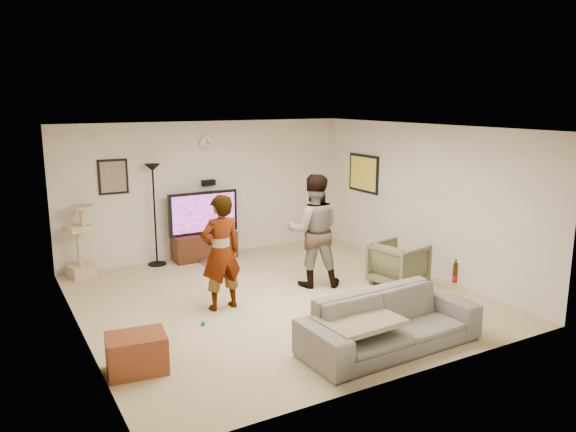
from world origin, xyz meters
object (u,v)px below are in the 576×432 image
floor_lamp (155,215)px  armchair (399,264)px  beer_bottle (455,273)px  person_left (221,252)px  sofa (390,322)px  tv (203,213)px  tv_stand (204,246)px  side_table (137,353)px  person_right (314,231)px  cat_tree (79,241)px

floor_lamp → armchair: 4.26m
floor_lamp → beer_bottle: 5.27m
person_left → sofa: size_ratio=0.74×
tv → beer_bottle: tv is taller
tv_stand → side_table: bearing=-120.6°
sofa → side_table: bearing=160.3°
person_right → armchair: size_ratio=2.36×
tv → cat_tree: bearing=-179.9°
armchair → cat_tree: bearing=45.0°
tv_stand → sofa: sofa is taller
side_table → person_left: bearing=39.7°
person_left → floor_lamp: bearing=-89.2°
floor_lamp → armchair: bearing=-44.4°
tv_stand → tv: tv is taller
person_right → sofa: (-0.41, -2.37, -0.56)m
tv → side_table: bearing=-120.6°
person_right → cat_tree: bearing=-11.9°
cat_tree → beer_bottle: cat_tree is taller
sofa → tv_stand: bearing=94.9°
beer_bottle → sofa: bearing=180.0°
person_right → beer_bottle: bearing=128.0°
person_left → sofa: bearing=116.3°
beer_bottle → side_table: beer_bottle is taller
sofa → beer_bottle: (1.02, 0.00, 0.45)m
tv_stand → beer_bottle: bearing=-71.3°
tv_stand → cat_tree: bearing=-179.9°
armchair → side_table: 4.43m
cat_tree → armchair: cat_tree is taller
tv → tv_stand: bearing=0.0°
tv → beer_bottle: (1.57, -4.62, -0.10)m
beer_bottle → armchair: bearing=71.5°
armchair → side_table: armchair is taller
tv → cat_tree: 2.19m
tv_stand → person_left: (-0.69, -2.47, 0.57)m
beer_bottle → floor_lamp: bearing=117.7°
person_right → beer_bottle: 2.45m
floor_lamp → side_table: 4.07m
cat_tree → armchair: size_ratio=1.61×
tv_stand → sofa: 4.66m
floor_lamp → beer_bottle: bearing=-62.3°
beer_bottle → armchair: beer_bottle is taller
cat_tree → side_table: bearing=-90.6°
tv → armchair: bearing=-53.7°
person_right → tv: bearing=-43.2°
tv → sofa: bearing=-83.2°
tv_stand → armchair: bearing=-53.7°
tv_stand → side_table: tv_stand is taller
cat_tree → side_table: 3.75m
floor_lamp → armchair: floor_lamp is taller
person_left → armchair: 2.90m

